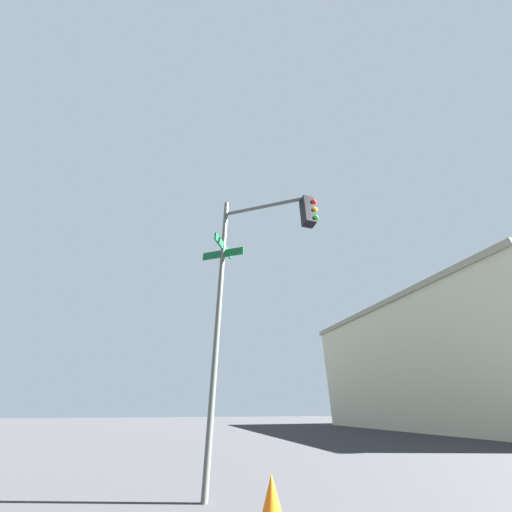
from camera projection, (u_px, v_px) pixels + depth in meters
traffic_signal_near at (260, 256)px, 6.26m from camera, size 1.83×2.53×6.41m
building_stucco at (498, 366)px, 21.67m from camera, size 19.58×21.35×8.80m
traffic_cone at (272, 500)px, 3.49m from camera, size 0.36×0.36×0.55m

